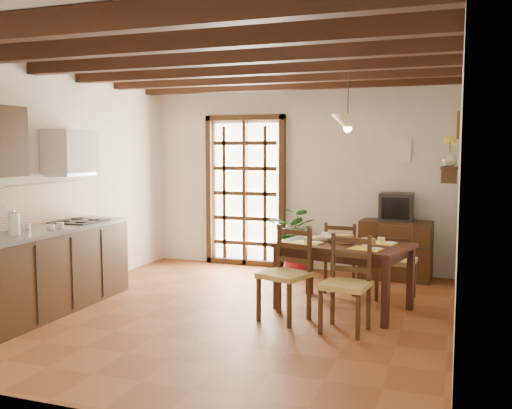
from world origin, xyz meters
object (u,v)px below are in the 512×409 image
at_px(crt_tv, 397,207).
at_px(sideboard, 396,250).
at_px(dining_table, 344,252).
at_px(chair_near_right, 345,302).
at_px(pendant_lamp, 348,121).
at_px(potted_plant, 295,233).
at_px(chair_far_left, 342,270).
at_px(kitchen_counter, 49,268).
at_px(chair_near_left, 285,291).
at_px(chair_far_right, 396,275).

bearing_deg(crt_tv, sideboard, 89.00).
xyz_separation_m(dining_table, chair_near_right, (0.16, -0.76, -0.36)).
bearing_deg(pendant_lamp, potted_plant, 123.22).
bearing_deg(sideboard, chair_far_left, -116.62).
bearing_deg(kitchen_counter, chair_near_left, 11.76).
height_order(kitchen_counter, crt_tv, kitchen_counter).
relative_size(chair_far_left, chair_far_right, 0.93).
height_order(dining_table, chair_near_right, chair_near_right).
bearing_deg(sideboard, potted_plant, -174.65).
height_order(chair_far_left, chair_far_right, chair_far_right).
bearing_deg(crt_tv, chair_near_left, -112.16).
distance_m(kitchen_counter, chair_far_right, 3.94).
bearing_deg(dining_table, sideboard, 91.05).
distance_m(kitchen_counter, sideboard, 4.44).
relative_size(chair_far_left, sideboard, 0.93).
relative_size(kitchen_counter, potted_plant, 1.12).
distance_m(chair_far_left, sideboard, 1.09).
bearing_deg(chair_near_right, chair_far_right, 83.35).
bearing_deg(chair_near_left, sideboard, 87.33).
bearing_deg(chair_near_left, chair_far_right, 68.44).
bearing_deg(chair_far_right, kitchen_counter, 30.82).
relative_size(chair_far_right, pendant_lamp, 1.11).
height_order(chair_far_right, pendant_lamp, pendant_lamp).
bearing_deg(chair_far_right, dining_table, 54.77).
relative_size(chair_far_right, potted_plant, 0.47).
bearing_deg(chair_far_left, sideboard, -118.43).
xyz_separation_m(kitchen_counter, pendant_lamp, (3.04, 1.23, 1.60)).
xyz_separation_m(potted_plant, pendant_lamp, (1.02, -1.56, 1.51)).
distance_m(chair_near_left, chair_far_right, 1.56).
distance_m(dining_table, pendant_lamp, 1.43).
bearing_deg(crt_tv, kitchen_counter, -141.56).
height_order(kitchen_counter, pendant_lamp, pendant_lamp).
distance_m(dining_table, crt_tv, 1.77).
relative_size(dining_table, potted_plant, 0.77).
bearing_deg(chair_far_right, potted_plant, -30.00).
bearing_deg(dining_table, chair_far_left, 115.85).
xyz_separation_m(kitchen_counter, chair_far_left, (2.88, 1.89, -0.20)).
bearing_deg(sideboard, chair_near_right, -91.45).
height_order(crt_tv, pendant_lamp, pendant_lamp).
bearing_deg(chair_near_right, crt_tv, 92.18).
xyz_separation_m(kitchen_counter, chair_near_right, (3.20, 0.36, -0.18)).
height_order(chair_near_left, pendant_lamp, pendant_lamp).
xyz_separation_m(chair_near_right, chair_far_right, (0.34, 1.36, 0.00)).
bearing_deg(pendant_lamp, chair_near_left, -125.60).
distance_m(kitchen_counter, potted_plant, 3.44).
bearing_deg(sideboard, chair_far_right, -80.24).
bearing_deg(kitchen_counter, pendant_lamp, 21.97).
distance_m(chair_near_left, sideboard, 2.46).
distance_m(kitchen_counter, dining_table, 3.25).
relative_size(dining_table, chair_far_right, 1.64).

